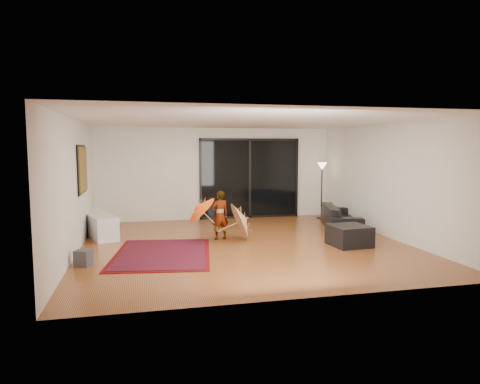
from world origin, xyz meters
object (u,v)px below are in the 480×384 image
object	(u,v)px
ottoman	(349,236)
child	(220,215)
sofa	(341,217)
media_console	(98,224)

from	to	relation	value
ottoman	child	size ratio (longest dim) A/B	0.68
child	sofa	bearing A→B (deg)	-179.30
media_console	sofa	distance (m)	6.22
media_console	child	world-z (taller)	child
ottoman	child	distance (m)	2.94
ottoman	media_console	bearing A→B (deg)	156.29
media_console	sofa	xyz separation A→B (m)	(6.20, -0.44, 0.03)
sofa	ottoman	distance (m)	2.09
sofa	child	world-z (taller)	child
ottoman	child	bearing A→B (deg)	154.11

